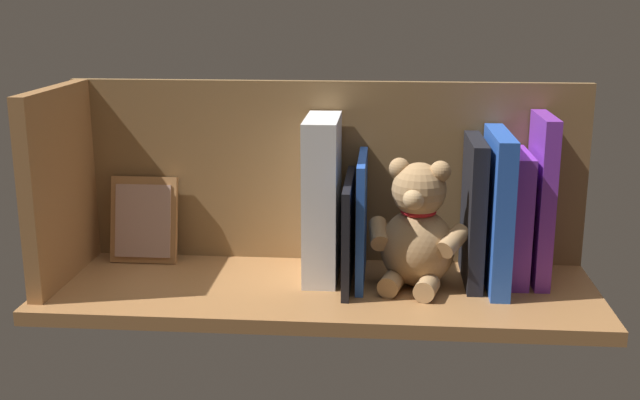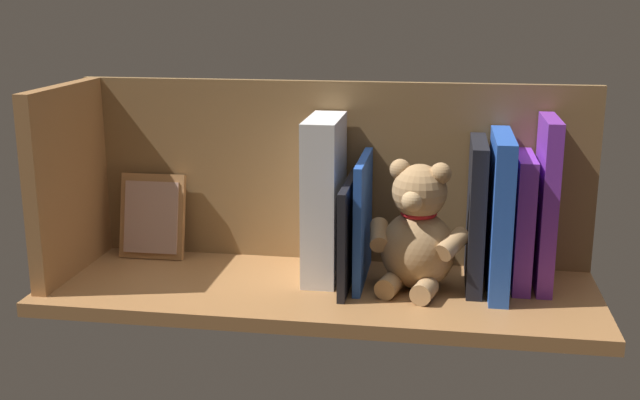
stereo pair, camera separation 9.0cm
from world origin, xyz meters
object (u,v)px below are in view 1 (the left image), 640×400
Objects in this scene: book_0 at (540,199)px; teddy_bear at (417,231)px; dictionary_thick_white at (324,198)px; picture_frame_leaning at (144,220)px.

book_0 is 1.31× the size of teddy_bear.
dictionary_thick_white is 32.36cm from picture_frame_leaning.
picture_frame_leaning is (31.44, -4.98, -5.82)cm from dictionary_thick_white.
book_0 is at bearing 176.46° from picture_frame_leaning.
dictionary_thick_white reaches higher than teddy_bear.
picture_frame_leaning is (46.32, -8.61, -1.73)cm from teddy_bear.
picture_frame_leaning is at bearing -9.01° from dictionary_thick_white.
teddy_bear is 15.85cm from dictionary_thick_white.
picture_frame_leaning is at bearing 4.11° from teddy_bear.
dictionary_thick_white is at bearing 1.54° from book_0.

